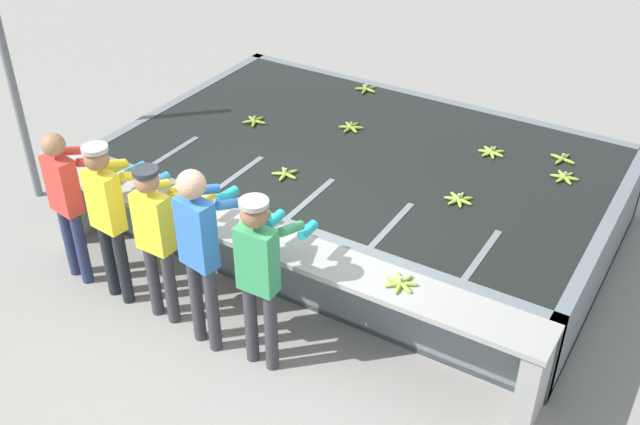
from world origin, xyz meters
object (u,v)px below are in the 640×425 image
object	(u,v)px
knife_0	(181,202)
worker_4	(260,268)
support_post_left	(7,64)
banana_bunch_floating_0	(565,177)
banana_bunch_floating_4	(286,174)
banana_bunch_floating_3	(459,199)
banana_bunch_floating_7	(255,121)
worker_3	(201,243)
worker_1	(109,209)
banana_bunch_floating_2	(366,89)
worker_0	(68,195)
banana_bunch_floating_6	(563,159)
banana_bunch_floating_5	(492,152)
banana_bunch_floating_1	(351,127)
banana_bunch_ledge_0	(401,283)
worker_2	(157,230)

from	to	relation	value
knife_0	worker_4	bearing A→B (deg)	-23.39
support_post_left	banana_bunch_floating_0	bearing A→B (deg)	20.58
banana_bunch_floating_4	knife_0	distance (m)	1.08
worker_4	banana_bunch_floating_3	xyz separation A→B (m)	(0.88, 1.94, -0.12)
banana_bunch_floating_7	worker_3	bearing A→B (deg)	-63.89
worker_1	banana_bunch_floating_3	xyz separation A→B (m)	(2.53, 1.92, -0.11)
support_post_left	worker_4	bearing A→B (deg)	-12.48
banana_bunch_floating_0	banana_bunch_floating_2	world-z (taller)	same
worker_0	worker_4	size ratio (longest dim) A/B	0.96
worker_3	banana_bunch_floating_6	size ratio (longest dim) A/B	6.23
banana_bunch_floating_0	banana_bunch_floating_4	bearing A→B (deg)	-150.02
banana_bunch_floating_5	banana_bunch_floating_7	xyz separation A→B (m)	(-2.50, -0.69, 0.00)
worker_0	support_post_left	distance (m)	1.88
worker_1	banana_bunch_floating_1	size ratio (longest dim) A/B	5.74
worker_0	worker_3	size ratio (longest dim) A/B	0.90
worker_3	banana_bunch_floating_3	size ratio (longest dim) A/B	6.24
banana_bunch_floating_4	support_post_left	xyz separation A→B (m)	(-3.01, -0.66, 0.73)
worker_0	banana_bunch_floating_5	size ratio (longest dim) A/B	5.62
worker_1	support_post_left	world-z (taller)	support_post_left
banana_bunch_floating_6	banana_bunch_floating_7	bearing A→B (deg)	-163.62
banana_bunch_floating_7	worker_1	bearing A→B (deg)	-89.03
worker_0	banana_bunch_floating_7	xyz separation A→B (m)	(0.51, 2.23, -0.07)
worker_3	banana_bunch_floating_4	size ratio (longest dim) A/B	6.38
banana_bunch_floating_6	banana_bunch_floating_4	bearing A→B (deg)	-142.54
banana_bunch_floating_4	banana_bunch_floating_0	bearing A→B (deg)	29.98
banana_bunch_floating_3	support_post_left	bearing A→B (deg)	-166.61
worker_3	banana_bunch_floating_4	distance (m)	1.57
worker_3	banana_bunch_ledge_0	bearing A→B (deg)	21.40
banana_bunch_floating_3	banana_bunch_ledge_0	bearing A→B (deg)	-86.39
banana_bunch_floating_7	knife_0	bearing A→B (deg)	-77.36
support_post_left	knife_0	bearing A→B (deg)	-6.28
worker_4	banana_bunch_floating_7	size ratio (longest dim) A/B	5.98
worker_1	banana_bunch_floating_1	distance (m)	2.85
banana_bunch_floating_2	banana_bunch_floating_4	bearing A→B (deg)	-82.61
worker_2	banana_bunch_floating_0	xyz separation A→B (m)	(2.71, 2.82, -0.07)
worker_4	knife_0	xyz separation A→B (m)	(-1.30, 0.56, -0.13)
banana_bunch_floating_0	banana_bunch_ledge_0	xyz separation A→B (m)	(-0.64, -2.31, 0.00)
worker_4	banana_bunch_ledge_0	distance (m)	1.12
banana_bunch_floating_7	worker_4	bearing A→B (deg)	-53.46
banana_bunch_floating_7	knife_0	world-z (taller)	banana_bunch_floating_7
banana_bunch_floating_4	worker_0	bearing A→B (deg)	-134.84
banana_bunch_floating_3	banana_bunch_floating_4	world-z (taller)	same
banana_bunch_floating_4	knife_0	size ratio (longest dim) A/B	0.79
worker_0	worker_3	xyz separation A→B (m)	(1.65, -0.09, 0.12)
worker_2	banana_bunch_floating_2	world-z (taller)	worker_2
knife_0	banana_bunch_floating_1	bearing A→B (deg)	74.18
banana_bunch_floating_5	worker_2	bearing A→B (deg)	-123.14
banana_bunch_floating_6	worker_4	bearing A→B (deg)	-114.86
worker_0	banana_bunch_floating_0	world-z (taller)	worker_0
worker_4	knife_0	distance (m)	1.42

